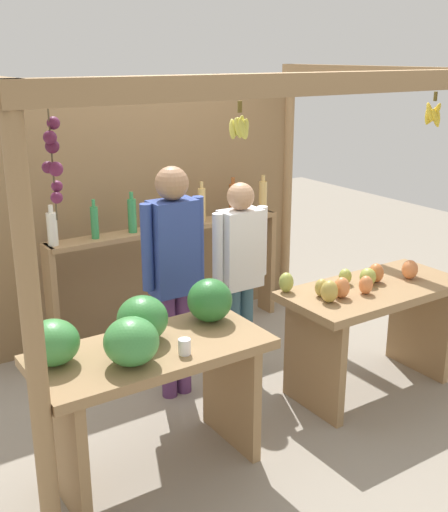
% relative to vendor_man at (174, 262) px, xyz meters
% --- Properties ---
extents(ground_plane, '(12.00, 12.00, 0.00)m').
position_rel_vendor_man_xyz_m(ground_plane, '(0.34, 0.10, -1.02)').
color(ground_plane, gray).
rests_on(ground_plane, ground).
extents(market_stall, '(3.36, 2.29, 2.30)m').
position_rel_vendor_man_xyz_m(market_stall, '(0.34, 0.61, 0.33)').
color(market_stall, '#99754C').
rests_on(market_stall, ground).
extents(fruit_counter_left, '(1.40, 0.65, 1.08)m').
position_rel_vendor_man_xyz_m(fruit_counter_left, '(-0.57, -0.69, -0.27)').
color(fruit_counter_left, '#99754C').
rests_on(fruit_counter_left, ground).
extents(fruit_counter_right, '(1.36, 0.65, 0.96)m').
position_rel_vendor_man_xyz_m(fruit_counter_right, '(1.21, -0.71, -0.41)').
color(fruit_counter_right, '#99754C').
rests_on(fruit_counter_right, ground).
extents(bottle_shelf_unit, '(2.15, 0.22, 1.35)m').
position_rel_vendor_man_xyz_m(bottle_shelf_unit, '(0.47, 0.92, -0.21)').
color(bottle_shelf_unit, '#99754C').
rests_on(bottle_shelf_unit, ground).
extents(vendor_man, '(0.48, 0.23, 1.69)m').
position_rel_vendor_man_xyz_m(vendor_man, '(0.00, 0.00, 0.00)').
color(vendor_man, '#583163').
rests_on(vendor_man, ground).
extents(vendor_woman, '(0.48, 0.20, 1.50)m').
position_rel_vendor_man_xyz_m(vendor_woman, '(0.59, 0.05, -0.13)').
color(vendor_woman, '#395F71').
rests_on(vendor_woman, ground).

